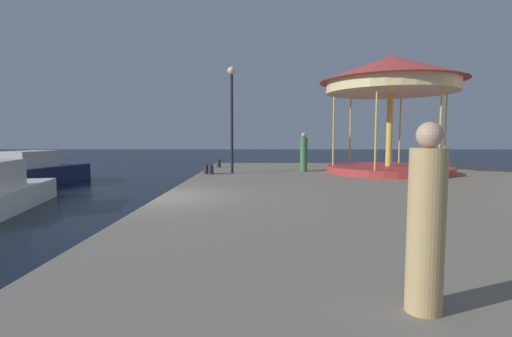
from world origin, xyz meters
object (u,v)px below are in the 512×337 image
(lamp_post_mid_promenade, at_px, (232,102))
(person_far_corner, at_px, (426,224))
(motorboat_navy, at_px, (36,172))
(bollard_center, at_px, (219,164))
(bollard_south, at_px, (206,169))
(person_mid_promenade, at_px, (304,153))
(carousel, at_px, (391,86))
(bollard_north, at_px, (211,170))

(lamp_post_mid_promenade, bearing_deg, person_far_corner, -77.72)
(motorboat_navy, distance_m, bollard_center, 9.16)
(bollard_south, relative_size, person_mid_promenade, 0.22)
(bollard_south, distance_m, person_far_corner, 13.65)
(motorboat_navy, xyz_separation_m, bollard_center, (9.06, 1.34, 0.35))
(motorboat_navy, height_order, bollard_south, motorboat_navy)
(bollard_south, bearing_deg, motorboat_navy, 166.58)
(carousel, relative_size, person_mid_promenade, 3.46)
(motorboat_navy, distance_m, bollard_north, 9.42)
(lamp_post_mid_promenade, xyz_separation_m, bollard_north, (-0.90, -0.41, -2.97))
(carousel, height_order, lamp_post_mid_promenade, carousel)
(carousel, relative_size, bollard_north, 15.86)
(lamp_post_mid_promenade, relative_size, bollard_south, 11.74)
(lamp_post_mid_promenade, distance_m, bollard_center, 4.49)
(person_mid_promenade, bearing_deg, bollard_south, -164.32)
(bollard_south, distance_m, bollard_north, 0.28)
(bollard_south, distance_m, bollard_center, 3.47)
(bollard_north, distance_m, person_far_corner, 13.42)
(bollard_south, bearing_deg, bollard_north, -36.78)
(motorboat_navy, bearing_deg, bollard_south, -13.42)
(carousel, xyz_separation_m, person_mid_promenade, (-3.80, 0.56, -3.02))
(motorboat_navy, distance_m, person_mid_promenade, 13.41)
(bollard_south, distance_m, person_mid_promenade, 4.65)
(bollard_center, xyz_separation_m, person_mid_promenade, (4.28, -2.22, 0.66))
(bollard_center, bearing_deg, lamp_post_mid_promenade, -73.12)
(bollard_center, xyz_separation_m, person_far_corner, (3.87, -16.50, 0.64))
(bollard_center, height_order, person_mid_promenade, person_mid_promenade)
(bollard_north, bearing_deg, motorboat_navy, 165.90)
(lamp_post_mid_promenade, bearing_deg, carousel, 3.57)
(person_far_corner, bearing_deg, bollard_north, 106.42)
(lamp_post_mid_promenade, xyz_separation_m, bollard_south, (-1.13, -0.24, -2.97))
(bollard_south, relative_size, bollard_north, 1.00)
(bollard_center, bearing_deg, person_mid_promenade, -27.41)
(bollard_north, height_order, person_mid_promenade, person_mid_promenade)
(bollard_south, xyz_separation_m, bollard_center, (0.15, 3.47, 0.00))
(bollard_south, relative_size, person_far_corner, 0.22)
(motorboat_navy, distance_m, carousel, 17.67)
(lamp_post_mid_promenade, bearing_deg, bollard_south, -168.05)
(carousel, bearing_deg, lamp_post_mid_promenade, -176.43)
(bollard_south, xyz_separation_m, person_far_corner, (4.02, -13.03, 0.64))
(carousel, relative_size, bollard_south, 15.86)
(carousel, xyz_separation_m, bollard_south, (-8.23, -0.68, -3.69))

